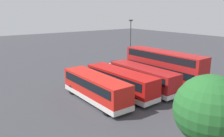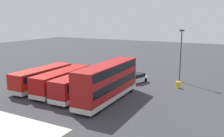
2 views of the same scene
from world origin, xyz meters
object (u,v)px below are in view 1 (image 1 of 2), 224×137
Objects in this scene: bus_single_deck_second at (142,77)px; lamp_post_tall at (131,38)px; bus_single_deck_third at (120,81)px; bus_single_deck_fourth at (95,87)px; car_hatchback_silver at (118,66)px; bus_double_decker_near_end at (163,67)px; waste_bin_yellow at (145,62)px.

bus_single_deck_second is 1.26× the size of lamp_post_tall.
bus_single_deck_third is at bearing 45.43° from lamp_post_tall.
bus_single_deck_fourth is (6.95, -0.23, -0.00)m from bus_single_deck_second.
bus_single_deck_third is at bearing 53.72° from car_hatchback_silver.
car_hatchback_silver is at bearing -138.09° from bus_single_deck_fourth.
waste_bin_yellow is at bearing -122.67° from bus_double_decker_near_end.
bus_single_deck_second is 3.38m from bus_single_deck_third.
car_hatchback_silver is at bearing -126.28° from bus_single_deck_third.
bus_single_deck_second and bus_single_deck_third have the same top height.
lamp_post_tall is (-12.73, -12.92, 3.16)m from bus_single_deck_third.
bus_double_decker_near_end is 14.53m from lamp_post_tall.
bus_single_deck_second is 2.35× the size of car_hatchback_silver.
car_hatchback_silver is (-10.41, -9.35, -0.92)m from bus_single_deck_fourth.
bus_single_deck_fourth is 10.71× the size of waste_bin_yellow.
waste_bin_yellow is (-0.68, 3.54, -4.30)m from lamp_post_tall.
bus_double_decker_near_end reaches higher than waste_bin_yellow.
bus_single_deck_second is at bearing 43.86° from waste_bin_yellow.
car_hatchback_silver is (0.36, -9.62, -1.75)m from bus_double_decker_near_end.
bus_single_deck_fourth is (3.58, 0.04, -0.00)m from bus_single_deck_third.
car_hatchback_silver is 4.63× the size of waste_bin_yellow.
waste_bin_yellow is at bearing -145.01° from bus_single_deck_third.
bus_double_decker_near_end reaches higher than bus_single_deck_third.
bus_single_deck_fourth is 2.32× the size of car_hatchback_silver.
waste_bin_yellow is (-10.04, -9.64, -1.14)m from bus_single_deck_second.
bus_single_deck_third is 1.03× the size of bus_single_deck_fourth.
car_hatchback_silver is (-3.47, -9.57, -0.92)m from bus_single_deck_second.
bus_double_decker_near_end reaches higher than bus_single_deck_fourth.
bus_double_decker_near_end is at bearing 57.33° from waste_bin_yellow.
bus_single_deck_third is (7.19, -0.31, -0.83)m from bus_double_decker_near_end.
waste_bin_yellow is at bearing -150.99° from bus_single_deck_fourth.
bus_single_deck_third is at bearing -179.43° from bus_single_deck_fourth.
bus_single_deck_third is 11.58m from car_hatchback_silver.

